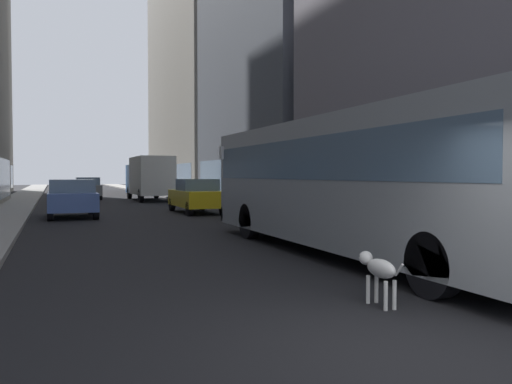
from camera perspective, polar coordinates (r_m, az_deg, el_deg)
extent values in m
plane|color=black|center=(39.41, -16.18, -0.80)|extent=(120.00, 120.00, 0.00)
cube|color=gray|center=(39.31, -24.48, -0.80)|extent=(2.40, 110.00, 0.15)
cube|color=#9E9991|center=(40.32, -8.08, -0.58)|extent=(2.40, 110.00, 0.15)
cube|color=slate|center=(52.74, -25.88, 1.49)|extent=(0.08, 19.42, 2.40)
cube|color=slate|center=(14.68, 22.04, 0.89)|extent=(0.08, 18.83, 2.40)
cube|color=slate|center=(32.10, -2.77, 1.52)|extent=(0.08, 14.06, 2.40)
cube|color=slate|center=(52.60, -9.71, 1.66)|extent=(0.08, 19.51, 2.40)
cube|color=#999EA3|center=(12.05, 10.29, 1.16)|extent=(2.55, 11.50, 2.75)
cube|color=slate|center=(12.05, 10.30, 3.52)|extent=(2.57, 11.04, 0.90)
cube|color=black|center=(17.21, 0.27, -2.33)|extent=(2.55, 0.16, 0.44)
cylinder|color=black|center=(14.81, -0.72, -3.22)|extent=(0.30, 1.00, 1.00)
cylinder|color=black|center=(15.74, 6.97, -2.93)|extent=(0.30, 1.00, 1.00)
cylinder|color=black|center=(8.13, 18.92, -7.59)|extent=(0.30, 1.00, 1.00)
cube|color=silver|center=(16.17, -3.82, 4.30)|extent=(0.08, 0.24, 0.40)
cube|color=yellow|center=(24.89, -6.60, -0.69)|extent=(1.77, 4.42, 0.75)
cube|color=slate|center=(24.66, -6.47, 0.79)|extent=(1.63, 1.99, 0.55)
cylinder|color=black|center=(26.48, -9.21, -1.36)|extent=(0.22, 0.64, 0.64)
cylinder|color=black|center=(26.85, -5.97, -1.30)|extent=(0.22, 0.64, 0.64)
cylinder|color=black|center=(22.98, -7.33, -1.85)|extent=(0.22, 0.64, 0.64)
cylinder|color=black|center=(23.41, -3.64, -1.77)|extent=(0.22, 0.64, 0.64)
cube|color=slate|center=(40.50, -18.03, 0.23)|extent=(1.77, 4.77, 0.75)
cube|color=slate|center=(40.24, -18.02, 1.15)|extent=(1.63, 2.15, 0.55)
cylinder|color=black|center=(42.44, -19.22, -0.21)|extent=(0.22, 0.64, 0.64)
cylinder|color=black|center=(42.52, -17.13, -0.19)|extent=(0.22, 0.64, 0.64)
cylinder|color=black|center=(38.51, -19.01, -0.42)|extent=(0.22, 0.64, 0.64)
cylinder|color=black|center=(38.60, -16.71, -0.39)|extent=(0.22, 0.64, 0.64)
cube|color=#4C6BB7|center=(23.51, -19.55, -0.95)|extent=(1.95, 4.01, 0.75)
cube|color=slate|center=(23.28, -19.55, 0.63)|extent=(1.79, 1.81, 0.55)
cylinder|color=black|center=(25.10, -21.63, -1.65)|extent=(0.22, 0.64, 0.64)
cylinder|color=black|center=(25.15, -17.68, -1.60)|extent=(0.22, 0.64, 0.64)
cylinder|color=black|center=(21.93, -21.67, -2.15)|extent=(0.22, 0.64, 0.64)
cylinder|color=black|center=(21.99, -17.16, -2.09)|extent=(0.22, 0.64, 0.64)
cube|color=#19519E|center=(40.38, -12.32, 1.42)|extent=(2.30, 2.00, 2.10)
cube|color=silver|center=(36.68, -11.41, 1.77)|extent=(2.30, 5.50, 2.60)
cylinder|color=black|center=(40.26, -13.73, -0.09)|extent=(0.28, 0.90, 0.90)
cylinder|color=black|center=(40.57, -10.90, -0.05)|extent=(0.28, 0.90, 0.90)
cylinder|color=black|center=(34.82, -12.53, -0.38)|extent=(0.28, 0.90, 0.90)
cylinder|color=black|center=(35.18, -9.28, -0.34)|extent=(0.28, 0.90, 0.90)
ellipsoid|color=white|center=(7.45, 13.58, -8.17)|extent=(0.22, 0.60, 0.26)
sphere|color=white|center=(7.75, 11.96, -7.09)|extent=(0.20, 0.20, 0.20)
sphere|color=black|center=(7.73, 11.51, -6.97)|extent=(0.07, 0.07, 0.07)
sphere|color=black|center=(7.79, 12.25, -6.90)|extent=(0.07, 0.07, 0.07)
cylinder|color=white|center=(7.13, 15.44, -8.25)|extent=(0.03, 0.16, 0.19)
cylinder|color=white|center=(7.65, 12.20, -10.42)|extent=(0.06, 0.06, 0.40)
cylinder|color=white|center=(7.73, 13.08, -10.30)|extent=(0.06, 0.06, 0.40)
cylinder|color=white|center=(7.31, 14.06, -11.01)|extent=(0.06, 0.06, 0.40)
cylinder|color=white|center=(7.39, 14.96, -10.88)|extent=(0.06, 0.06, 0.40)
sphere|color=black|center=(7.56, 13.45, -7.72)|extent=(0.04, 0.04, 0.04)
sphere|color=black|center=(7.35, 13.55, -8.15)|extent=(0.04, 0.04, 0.04)
sphere|color=black|center=(7.31, 14.52, -7.90)|extent=(0.04, 0.04, 0.04)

